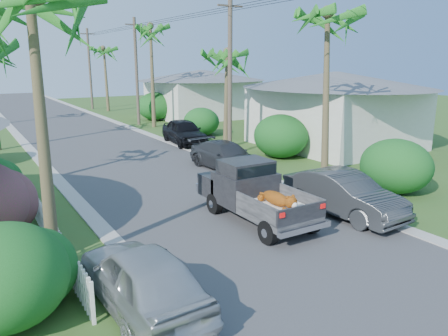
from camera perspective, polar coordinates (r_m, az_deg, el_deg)
ground at (r=12.83m, az=10.76°, el=-11.66°), size 120.00×120.00×0.00m
road at (r=34.83m, az=-17.93°, el=4.15°), size 8.00×100.00×0.02m
curb_left at (r=34.11m, az=-24.95°, el=3.37°), size 0.60×100.00×0.06m
curb_right at (r=36.05m, az=-11.28°, el=4.90°), size 0.60×100.00×0.06m
pickup_truck at (r=15.46m, az=3.44°, el=-2.96°), size 1.98×5.12×2.06m
parked_car_rn at (r=16.35m, az=15.31°, el=-3.33°), size 1.90×4.84×1.57m
parked_car_rm at (r=22.45m, az=0.26°, el=1.56°), size 2.38×4.95×1.39m
parked_car_rf at (r=29.53m, az=-5.23°, el=4.72°), size 2.44×4.99×1.64m
parked_car_ln at (r=10.20m, az=-10.74°, el=-13.94°), size 1.99×4.54×1.52m
palm_r_a at (r=20.39m, az=13.77°, el=18.96°), size 4.40×4.40×8.70m
palm_r_b at (r=27.61m, az=0.32°, el=14.84°), size 4.40×4.40×7.20m
palm_r_c at (r=37.35m, az=-9.59°, el=17.71°), size 4.40×4.40×9.40m
palm_r_d at (r=50.59m, az=-15.39°, el=14.80°), size 4.40×4.40×8.00m
shrub_l_a at (r=10.45m, az=-26.65°, el=-12.48°), size 2.60×2.86×2.20m
shrub_r_a at (r=19.79m, az=21.53°, el=0.25°), size 2.80×3.08×2.30m
shrub_r_b at (r=25.39m, az=7.40°, el=4.16°), size 3.00×3.30×2.50m
shrub_r_c at (r=32.69m, az=-2.98°, el=6.05°), size 2.60×2.86×2.10m
shrub_r_d at (r=41.85m, az=-9.00°, el=7.96°), size 3.20×3.52×2.60m
picket_fence at (r=14.96m, az=-22.32°, el=-6.66°), size 0.10×11.00×1.00m
house_right_near at (r=29.46m, az=14.21°, el=7.09°), size 8.00×9.00×4.80m
house_right_far at (r=43.93m, az=-2.93°, el=9.45°), size 9.00×8.00×4.60m
utility_pole_b at (r=25.40m, az=0.79°, el=11.87°), size 1.60×0.26×9.00m
utility_pole_c at (r=38.92m, az=-11.35°, el=12.30°), size 1.60×0.26×9.00m
utility_pole_d at (r=53.23m, az=-17.12°, el=12.31°), size 1.60×0.26×9.00m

